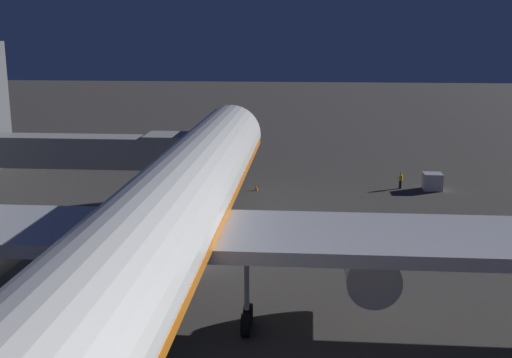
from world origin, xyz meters
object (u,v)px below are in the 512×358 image
(traffic_cone_nose_starboard, at_px, (213,187))
(traffic_cone_nose_port, at_px, (256,188))
(airliner_at_gate, at_px, (167,222))
(ground_crew_under_port_wing, at_px, (400,180))
(baggage_container_far_row, at_px, (432,181))
(jet_bridge, at_px, (82,152))

(traffic_cone_nose_starboard, bearing_deg, traffic_cone_nose_port, 180.00)
(airliner_at_gate, bearing_deg, ground_crew_under_port_wing, -117.33)
(baggage_container_far_row, bearing_deg, jet_bridge, 23.58)
(baggage_container_far_row, height_order, ground_crew_under_port_wing, baggage_container_far_row)
(airliner_at_gate, bearing_deg, jet_bridge, -58.96)
(traffic_cone_nose_port, distance_m, traffic_cone_nose_starboard, 4.40)
(ground_crew_under_port_wing, bearing_deg, baggage_container_far_row, 175.97)
(ground_crew_under_port_wing, height_order, traffic_cone_nose_port, ground_crew_under_port_wing)
(jet_bridge, xyz_separation_m, baggage_container_far_row, (-30.91, -13.49, -5.09))
(airliner_at_gate, bearing_deg, traffic_cone_nose_port, -94.16)
(baggage_container_far_row, height_order, traffic_cone_nose_starboard, baggage_container_far_row)
(airliner_at_gate, distance_m, baggage_container_far_row, 37.94)
(airliner_at_gate, bearing_deg, traffic_cone_nose_starboard, -85.84)
(airliner_at_gate, bearing_deg, baggage_container_far_row, -121.72)
(jet_bridge, xyz_separation_m, traffic_cone_nose_port, (-13.33, -11.76, -5.66))
(ground_crew_under_port_wing, bearing_deg, traffic_cone_nose_starboard, 5.91)
(traffic_cone_nose_port, xyz_separation_m, traffic_cone_nose_starboard, (4.40, 0.00, 0.00))
(jet_bridge, relative_size, traffic_cone_nose_starboard, 37.40)
(ground_crew_under_port_wing, bearing_deg, traffic_cone_nose_port, 7.70)
(jet_bridge, xyz_separation_m, traffic_cone_nose_starboard, (-8.93, -11.76, -5.66))
(jet_bridge, height_order, ground_crew_under_port_wing, jet_bridge)
(traffic_cone_nose_starboard, bearing_deg, baggage_container_far_row, -175.49)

